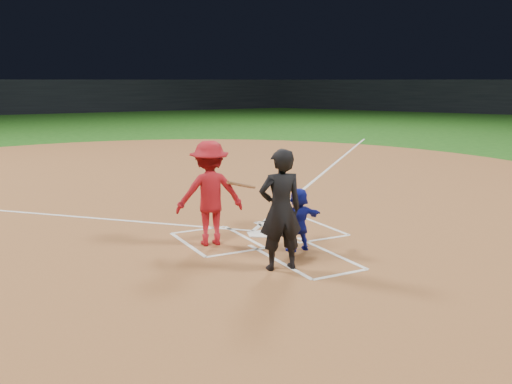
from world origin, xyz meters
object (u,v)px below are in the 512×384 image
batter_at_plate (210,193)px  home_plate (260,234)px  catcher (298,219)px  umpire (280,210)px

batter_at_plate → home_plate: bearing=7.8°
catcher → batter_at_plate: size_ratio=0.59×
umpire → home_plate: bearing=-99.2°
home_plate → umpire: bearing=70.7°
home_plate → batter_at_plate: (-1.17, -0.16, 0.99)m
umpire → batter_at_plate: (-0.44, 1.92, -0.02)m
umpire → batter_at_plate: umpire is taller
home_plate → batter_at_plate: 1.54m
home_plate → catcher: 1.44m
batter_at_plate → catcher: bearing=-42.1°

